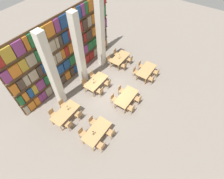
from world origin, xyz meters
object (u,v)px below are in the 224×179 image
Objects in this scene: reading_table_4 at (96,82)px; chair_17 at (85,83)px; reading_table_1 at (126,97)px; chair_7 at (121,90)px; chair_11 at (141,65)px; chair_12 at (69,125)px; pillar_center at (79,52)px; desk_lamp_1 at (67,107)px; chair_2 at (111,133)px; chair_13 at (53,114)px; chair_8 at (152,79)px; chair_23 at (116,53)px; pillar_right at (101,35)px; desk_lamp_0 at (93,132)px; chair_16 at (100,91)px; reading_table_5 at (120,58)px; chair_6 at (138,99)px; chair_0 at (102,146)px; chair_18 at (108,83)px; pillar_left at (52,72)px; reading_table_2 at (146,70)px; reading_table_0 at (97,131)px; chair_22 at (130,59)px; reading_table_3 at (65,113)px; chair_21 at (110,59)px; desk_lamp_3 at (119,55)px; chair_3 at (92,121)px; chair_15 at (63,104)px; chair_20 at (124,66)px; chair_1 at (82,133)px; chair_19 at (93,75)px; chair_9 at (135,71)px; chair_5 at (114,99)px; chair_4 at (132,108)px; chair_14 at (79,115)px; chair_10 at (157,72)px.

chair_17 reaches higher than reading_table_4.
reading_table_1 is 0.93m from chair_7.
chair_12 is (-7.93, 1.12, 0.00)m from chair_11.
desk_lamp_1 is at bearing -156.24° from pillar_center.
chair_2 and chair_13 have the same top height.
chair_23 is at bearing 75.55° from chair_8.
chair_13 is 1.00× the size of chair_17.
pillar_right reaches higher than chair_11.
desk_lamp_0 is at bearing -147.52° from pillar_right.
reading_table_5 is (4.05, 0.78, 0.18)m from chair_16.
pillar_center reaches higher than reading_table_1.
chair_16 is at bearing 109.40° from chair_6.
chair_0 is 5.24m from chair_18.
chair_18 is at bearing -34.97° from pillar_left.
chair_16 is (-3.94, 1.94, -0.18)m from reading_table_2.
pillar_left reaches higher than reading_table_0.
chair_18 is (0.52, -0.78, -0.18)m from reading_table_4.
chair_0 is at bearing -161.50° from chair_22.
chair_12 reaches higher than reading_table_3.
chair_21 is 1.04m from desk_lamp_3.
chair_3 is 3.09m from reading_table_1.
chair_15 is (0.48, 0.78, -0.18)m from reading_table_3.
reading_table_4 is 2.27× the size of chair_20.
chair_8 is (6.93, -1.60, 0.00)m from chair_1.
chair_1 and chair_6 have the same top height.
chair_8 is at bearing 88.94° from chair_21.
chair_16 and chair_21 have the same top height.
chair_16 is at bearing -179.98° from chair_22.
pillar_left reaches higher than reading_table_5.
chair_20 reaches higher than reading_table_3.
chair_2 is at bearing 51.02° from chair_19.
chair_15 reaches higher than reading_table_5.
chair_6 is at bearing -177.86° from chair_8.
chair_22 is at bearing -133.64° from chair_9.
chair_20 is 1.87m from chair_23.
chair_0 is 1.00× the size of chair_5.
desk_lamp_1 is at bearing -36.14° from chair_5.
chair_6 is at bearing -82.10° from reading_table_4.
chair_19 is at bearing -38.82° from chair_11.
chair_4 and chair_18 have the same top height.
chair_14 is 6.09m from chair_20.
pillar_left is 6.38m from chair_6.
pillar_left reaches higher than chair_4.
chair_10 is at bearing -59.39° from reading_table_2.
chair_2 is 1.00× the size of chair_14.
chair_21 is at bearing 59.85° from chair_6.
chair_16 is at bearing 149.11° from chair_15.
reading_table_4 is 3.39m from desk_lamp_3.
chair_18 is (0.50, 2.03, -0.18)m from reading_table_1.
chair_0 and chair_15 have the same top height.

